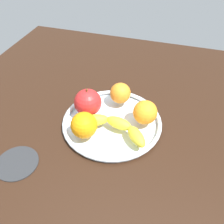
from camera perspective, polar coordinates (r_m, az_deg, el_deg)
ground_plane at (r=71.60cm, az=0.00°, el=-4.02°), size 111.75×111.75×4.00cm
fruit_bowl at (r=69.51cm, az=0.00°, el=-2.37°), size 28.42×28.42×1.80cm
banana at (r=64.84cm, az=0.70°, el=-3.35°), size 20.22×9.56×3.24cm
apple at (r=68.84cm, az=-5.72°, el=2.26°), size 7.85×7.85×8.65cm
orange_back_left at (r=73.18cm, az=1.74°, el=4.51°), size 6.31×6.31×6.31cm
orange_front_right at (r=66.82cm, az=7.82°, el=-0.08°), size 6.72×6.72×6.72cm
orange_front_left at (r=62.87cm, az=-6.63°, el=-3.11°), size 7.00×7.00×7.00cm
ambient_coaster at (r=65.46cm, az=-21.53°, el=-11.05°), size 10.59×10.59×0.60cm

